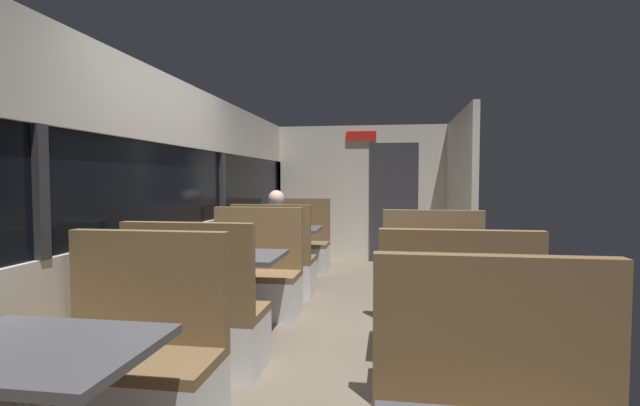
% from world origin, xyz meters
% --- Properties ---
extents(ground_plane, '(3.30, 9.20, 0.02)m').
position_xyz_m(ground_plane, '(0.00, 0.00, -0.01)').
color(ground_plane, '#665B4C').
extents(carriage_window_panel_left, '(0.09, 8.48, 2.30)m').
position_xyz_m(carriage_window_panel_left, '(-1.45, 0.00, 1.11)').
color(carriage_window_panel_left, beige).
rests_on(carriage_window_panel_left, ground_plane).
extents(carriage_end_bulkhead, '(2.90, 0.11, 2.30)m').
position_xyz_m(carriage_end_bulkhead, '(0.06, 4.19, 1.14)').
color(carriage_end_bulkhead, beige).
rests_on(carriage_end_bulkhead, ground_plane).
extents(carriage_aisle_panel_right, '(0.08, 2.40, 2.30)m').
position_xyz_m(carriage_aisle_panel_right, '(1.45, 3.00, 1.15)').
color(carriage_aisle_panel_right, beige).
rests_on(carriage_aisle_panel_right, ground_plane).
extents(dining_table_near_window, '(0.90, 0.70, 0.74)m').
position_xyz_m(dining_table_near_window, '(-0.89, -2.09, 0.64)').
color(dining_table_near_window, '#9E9EA3').
rests_on(dining_table_near_window, ground_plane).
extents(bench_near_window_facing_entry, '(0.95, 0.50, 1.10)m').
position_xyz_m(bench_near_window_facing_entry, '(-0.89, -1.39, 0.33)').
color(bench_near_window_facing_entry, silver).
rests_on(bench_near_window_facing_entry, ground_plane).
extents(dining_table_mid_window, '(0.90, 0.70, 0.74)m').
position_xyz_m(dining_table_mid_window, '(-0.89, 0.16, 0.64)').
color(dining_table_mid_window, '#9E9EA3').
rests_on(dining_table_mid_window, ground_plane).
extents(bench_mid_window_facing_end, '(0.95, 0.50, 1.10)m').
position_xyz_m(bench_mid_window_facing_end, '(-0.89, -0.54, 0.33)').
color(bench_mid_window_facing_end, silver).
rests_on(bench_mid_window_facing_end, ground_plane).
extents(bench_mid_window_facing_entry, '(0.95, 0.50, 1.10)m').
position_xyz_m(bench_mid_window_facing_entry, '(-0.89, 0.86, 0.33)').
color(bench_mid_window_facing_entry, silver).
rests_on(bench_mid_window_facing_entry, ground_plane).
extents(dining_table_far_window, '(0.90, 0.70, 0.74)m').
position_xyz_m(dining_table_far_window, '(-0.89, 2.42, 0.64)').
color(dining_table_far_window, '#9E9EA3').
rests_on(dining_table_far_window, ground_plane).
extents(bench_far_window_facing_end, '(0.95, 0.50, 1.10)m').
position_xyz_m(bench_far_window_facing_end, '(-0.89, 1.72, 0.33)').
color(bench_far_window_facing_end, silver).
rests_on(bench_far_window_facing_end, ground_plane).
extents(bench_far_window_facing_entry, '(0.95, 0.50, 1.10)m').
position_xyz_m(bench_far_window_facing_entry, '(-0.89, 3.12, 0.33)').
color(bench_far_window_facing_entry, silver).
rests_on(bench_far_window_facing_entry, ground_plane).
extents(dining_table_rear_aisle, '(0.90, 0.70, 0.74)m').
position_xyz_m(dining_table_rear_aisle, '(0.89, -0.04, 0.64)').
color(dining_table_rear_aisle, '#9E9EA3').
rests_on(dining_table_rear_aisle, ground_plane).
extents(bench_rear_aisle_facing_end, '(0.95, 0.50, 1.10)m').
position_xyz_m(bench_rear_aisle_facing_end, '(0.89, -0.74, 0.33)').
color(bench_rear_aisle_facing_end, silver).
rests_on(bench_rear_aisle_facing_end, ground_plane).
extents(bench_rear_aisle_facing_entry, '(0.95, 0.50, 1.10)m').
position_xyz_m(bench_rear_aisle_facing_entry, '(0.89, 0.66, 0.33)').
color(bench_rear_aisle_facing_entry, silver).
rests_on(bench_rear_aisle_facing_entry, ground_plane).
extents(seated_passenger, '(0.47, 0.55, 1.26)m').
position_xyz_m(seated_passenger, '(-0.89, 1.79, 0.54)').
color(seated_passenger, '#26262D').
rests_on(seated_passenger, ground_plane).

